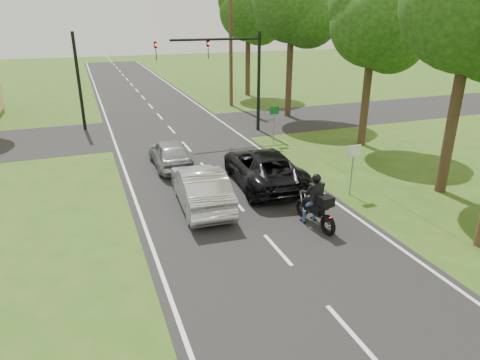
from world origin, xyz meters
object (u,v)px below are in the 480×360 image
(silver_suv, at_px, (170,153))
(sign_white, at_px, (353,158))
(sign_green, at_px, (274,116))
(motorcycle_rider, at_px, (316,206))
(traffic_signal, at_px, (230,65))
(utility_pole_far, at_px, (231,40))
(dark_suv, at_px, (264,167))
(silver_sedan, at_px, (201,187))

(silver_suv, relative_size, sign_white, 1.91)
(silver_suv, distance_m, sign_green, 6.81)
(motorcycle_rider, bearing_deg, sign_white, 29.56)
(silver_suv, relative_size, traffic_signal, 0.64)
(sign_white, bearing_deg, utility_pole_far, 85.49)
(sign_white, bearing_deg, traffic_signal, 97.05)
(silver_suv, height_order, utility_pole_far, utility_pole_far)
(dark_suv, bearing_deg, motorcycle_rider, 96.34)
(motorcycle_rider, xyz_separation_m, silver_suv, (-3.48, 7.90, -0.06))
(motorcycle_rider, height_order, dark_suv, motorcycle_rider)
(sign_white, xyz_separation_m, sign_green, (0.20, 8.00, 0.00))
(dark_suv, xyz_separation_m, silver_suv, (-3.35, 3.59, -0.08))
(silver_suv, xyz_separation_m, traffic_signal, (4.87, 5.06, 3.43))
(dark_suv, bearing_deg, utility_pole_far, -100.12)
(silver_sedan, relative_size, traffic_signal, 0.74)
(traffic_signal, xyz_separation_m, sign_white, (1.36, -11.02, -2.54))
(motorcycle_rider, height_order, utility_pole_far, utility_pole_far)
(sign_white, bearing_deg, silver_suv, 136.30)
(silver_suv, relative_size, sign_green, 1.91)
(silver_suv, bearing_deg, sign_green, -162.22)
(motorcycle_rider, bearing_deg, sign_green, 67.73)
(sign_green, bearing_deg, motorcycle_rider, -106.52)
(traffic_signal, height_order, utility_pole_far, utility_pole_far)
(dark_suv, height_order, sign_green, sign_green)
(silver_suv, xyz_separation_m, sign_white, (6.23, -5.95, 0.89))
(silver_sedan, xyz_separation_m, sign_green, (6.26, 6.94, 0.81))
(silver_suv, bearing_deg, sign_white, 136.43)
(sign_green, bearing_deg, silver_sedan, -132.08)
(sign_white, bearing_deg, silver_sedan, 170.05)
(traffic_signal, relative_size, sign_green, 3.00)
(utility_pole_far, bearing_deg, sign_green, -96.73)
(motorcycle_rider, xyz_separation_m, sign_green, (2.95, 9.95, 0.83))
(silver_sedan, distance_m, utility_pole_far, 19.95)
(sign_green, bearing_deg, silver_suv, -162.35)
(traffic_signal, distance_m, sign_green, 4.24)
(sign_green, bearing_deg, utility_pole_far, 83.27)
(dark_suv, distance_m, sign_green, 6.48)
(motorcycle_rider, height_order, traffic_signal, traffic_signal)
(utility_pole_far, bearing_deg, traffic_signal, -109.68)
(utility_pole_far, distance_m, sign_white, 19.39)
(silver_suv, bearing_deg, utility_pole_far, -120.47)
(utility_pole_far, bearing_deg, dark_suv, -104.74)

